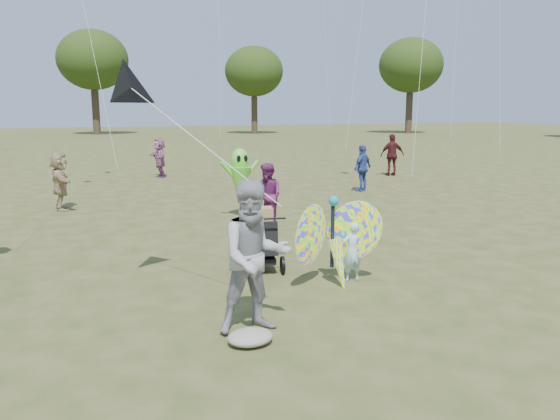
% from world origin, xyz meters
% --- Properties ---
extents(ground, '(160.00, 160.00, 0.00)m').
position_xyz_m(ground, '(0.00, 0.00, 0.00)').
color(ground, '#51592B').
rests_on(ground, ground).
extents(child_girl, '(0.35, 0.23, 0.96)m').
position_xyz_m(child_girl, '(0.73, 0.80, 0.48)').
color(child_girl, '#A2D7E5').
rests_on(child_girl, ground).
extents(adult_man, '(0.95, 0.76, 1.87)m').
position_xyz_m(adult_man, '(-1.37, -0.41, 0.93)').
color(adult_man, '#9C9BA1').
rests_on(adult_man, ground).
extents(grey_bag, '(0.54, 0.44, 0.17)m').
position_xyz_m(grey_bag, '(-1.57, -0.77, 0.09)').
color(grey_bag, gray).
rests_on(grey_bag, ground).
extents(crowd_c, '(0.98, 0.74, 1.54)m').
position_xyz_m(crowd_c, '(6.05, 8.98, 0.77)').
color(crowd_c, '#354B94').
rests_on(crowd_c, ground).
extents(crowd_d, '(0.47, 1.45, 1.56)m').
position_xyz_m(crowd_d, '(-3.23, 9.31, 0.78)').
color(crowd_d, tan).
rests_on(crowd_d, ground).
extents(crowd_e, '(0.75, 0.85, 1.49)m').
position_xyz_m(crowd_e, '(1.04, 5.02, 0.74)').
color(crowd_e, '#6E245F').
rests_on(crowd_e, ground).
extents(crowd_h, '(1.06, 0.64, 1.70)m').
position_xyz_m(crowd_h, '(9.43, 12.12, 0.85)').
color(crowd_h, '#481819').
rests_on(crowd_h, ground).
extents(crowd_j, '(0.54, 1.48, 1.57)m').
position_xyz_m(crowd_j, '(0.67, 15.40, 0.79)').
color(crowd_j, '#A55E8E').
rests_on(crowd_j, ground).
extents(jogging_stroller, '(0.66, 1.11, 1.09)m').
position_xyz_m(jogging_stroller, '(-0.36, 1.98, 0.61)').
color(jogging_stroller, black).
rests_on(jogging_stroller, ground).
extents(butterfly_kite, '(1.74, 0.75, 1.61)m').
position_xyz_m(butterfly_kite, '(0.39, 0.73, 0.68)').
color(butterfly_kite, '#E15523').
rests_on(butterfly_kite, ground).
extents(delta_kite_rig, '(1.93, 2.14, 1.89)m').
position_xyz_m(delta_kite_rig, '(-2.43, 1.49, 2.97)').
color(delta_kite_rig, black).
rests_on(delta_kite_rig, ground).
extents(alien_kite, '(1.12, 0.69, 1.74)m').
position_xyz_m(alien_kite, '(0.85, 6.39, 0.97)').
color(alien_kite, '#60E135').
rests_on(alien_kite, ground).
extents(tree_line, '(91.78, 33.60, 10.79)m').
position_xyz_m(tree_line, '(3.67, 44.99, 6.86)').
color(tree_line, '#3A2D21').
rests_on(tree_line, ground).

